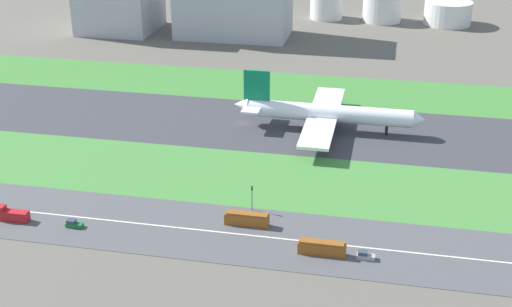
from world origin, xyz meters
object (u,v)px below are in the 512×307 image
(bus_1, at_px, (322,248))
(car_3, at_px, (365,256))
(truck_0, at_px, (12,215))
(traffic_light, at_px, (252,196))
(car_1, at_px, (74,224))
(fuel_tank_centre, at_px, (382,8))
(fuel_tank_west, at_px, (326,7))
(fuel_tank_east, at_px, (448,13))
(bus_0, at_px, (247,219))
(airliner, at_px, (324,113))

(bus_1, bearing_deg, car_3, -180.00)
(truck_0, height_order, traffic_light, traffic_light)
(car_1, height_order, fuel_tank_centre, fuel_tank_centre)
(traffic_light, height_order, fuel_tank_west, fuel_tank_west)
(traffic_light, distance_m, fuel_tank_centre, 220.52)
(car_3, distance_m, fuel_tank_east, 238.79)
(fuel_tank_west, height_order, fuel_tank_centre, fuel_tank_centre)
(truck_0, distance_m, traffic_light, 63.22)
(bus_0, height_order, truck_0, truck_0)
(bus_1, relative_size, car_3, 2.64)
(bus_1, distance_m, fuel_tank_centre, 237.11)
(car_3, xyz_separation_m, traffic_light, (-31.39, 17.99, 3.37))
(bus_0, distance_m, car_1, 44.82)
(airliner, distance_m, traffic_light, 61.32)
(airliner, bearing_deg, car_1, -125.60)
(truck_0, bearing_deg, fuel_tank_centre, -109.99)
(airliner, distance_m, bus_1, 78.59)
(fuel_tank_centre, bearing_deg, car_1, -106.24)
(truck_0, xyz_separation_m, fuel_tank_west, (56.18, 237.00, 4.36))
(traffic_light, xyz_separation_m, fuel_tank_west, (-4.37, 219.01, 1.74))
(airliner, relative_size, fuel_tank_centre, 3.16)
(traffic_light, relative_size, fuel_tank_west, 0.41)
(fuel_tank_centre, bearing_deg, bus_0, -96.37)
(truck_0, relative_size, fuel_tank_centre, 0.41)
(fuel_tank_west, bearing_deg, bus_0, -88.82)
(car_1, xyz_separation_m, fuel_tank_west, (38.99, 237.00, 5.11))
(airliner, height_order, car_3, airliner)
(airliner, xyz_separation_m, car_1, (-55.83, -78.00, -5.31))
(bus_0, height_order, car_3, bus_0)
(fuel_tank_centre, bearing_deg, bus_1, -91.12)
(fuel_tank_west, bearing_deg, bus_1, -83.89)
(bus_1, bearing_deg, fuel_tank_west, -83.89)
(bus_0, bearing_deg, fuel_tank_west, 91.18)
(bus_1, bearing_deg, truck_0, 0.00)
(bus_0, xyz_separation_m, fuel_tank_centre, (25.34, 227.00, 5.50))
(truck_0, xyz_separation_m, traffic_light, (60.55, 17.99, 2.62))
(bus_0, height_order, fuel_tank_east, fuel_tank_east)
(bus_0, distance_m, truck_0, 61.68)
(car_3, relative_size, fuel_tank_west, 0.25)
(car_3, distance_m, fuel_tank_west, 239.74)
(traffic_light, distance_m, fuel_tank_east, 227.11)
(traffic_light, height_order, fuel_tank_centre, fuel_tank_centre)
(car_3, bearing_deg, airliner, -76.36)
(bus_1, distance_m, fuel_tank_west, 238.39)
(bus_0, height_order, bus_1, same)
(bus_0, distance_m, fuel_tank_west, 227.09)
(bus_0, bearing_deg, traffic_light, 92.26)
(airliner, height_order, truck_0, airliner)
(airliner, height_order, traffic_light, airliner)
(bus_0, bearing_deg, car_1, -167.10)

